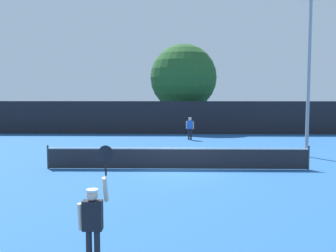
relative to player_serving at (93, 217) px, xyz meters
name	(u,v)px	position (x,y,z in m)	size (l,w,h in m)	color
ground_plane	(177,169)	(1.66, 10.27, -1.06)	(120.00, 120.00, 0.00)	#235693
tennis_net	(177,158)	(1.66, 10.27, -0.55)	(11.77, 0.08, 1.07)	#232328
perimeter_fence	(177,118)	(1.66, 25.33, 0.29)	(37.59, 0.12, 2.69)	black
player_serving	(93,217)	(0.00, 0.00, 0.00)	(0.67, 0.39, 2.44)	black
player_receiving	(190,126)	(2.59, 21.33, -0.08)	(0.57, 0.24, 1.60)	blue
tennis_ball	(172,161)	(1.39, 12.19, -1.02)	(0.07, 0.07, 0.07)	#CCE033
light_pole	(309,66)	(8.57, 13.89, 3.78)	(1.18, 0.28, 8.54)	gray
large_tree	(183,78)	(2.25, 29.15, 3.68)	(6.02, 6.02, 7.76)	brown
parked_car_near	(93,119)	(-6.45, 31.26, -0.28)	(2.15, 4.30, 1.69)	#B7B7BC
parked_car_mid	(146,120)	(-1.26, 30.62, -0.28)	(1.97, 4.23, 1.69)	black
parked_car_far	(236,118)	(7.78, 33.79, -0.28)	(2.23, 4.34, 1.69)	white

